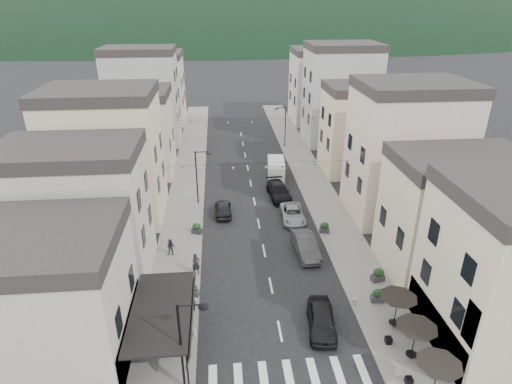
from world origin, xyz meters
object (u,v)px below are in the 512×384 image
parked_car_d (279,191)px  delivery_van (276,168)px  parked_car_e (223,208)px  pedestrian_a (196,264)px  pedestrian_b (171,247)px  parked_car_b (306,245)px  parked_car_a (322,320)px  parked_car_c (293,214)px

parked_car_d → delivery_van: delivery_van is taller
parked_car_e → pedestrian_a: size_ratio=2.21×
parked_car_d → parked_car_e: 7.17m
delivery_van → pedestrian_b: bearing=-118.3°
delivery_van → parked_car_e: bearing=-119.8°
parked_car_b → pedestrian_a: pedestrian_a is taller
parked_car_a → parked_car_c: (0.66, 15.41, -0.10)m
parked_car_c → parked_car_d: bearing=99.1°
parked_car_c → parked_car_e: size_ratio=1.18×
parked_car_d → pedestrian_a: pedestrian_a is taller
parked_car_d → parked_car_e: parked_car_d is taller
parked_car_b → pedestrian_a: size_ratio=2.64×
pedestrian_a → parked_car_d: bearing=35.1°
parked_car_e → delivery_van: size_ratio=0.79×
parked_car_e → parked_car_c: bearing=164.2°
parked_car_b → parked_car_e: bearing=128.7°
parked_car_a → delivery_van: delivery_van is taller
parked_car_a → pedestrian_a: bearing=148.5°
parked_car_e → pedestrian_a: bearing=76.1°
parked_car_c → parked_car_b: bearing=-87.1°
parked_car_a → parked_car_d: size_ratio=0.85×
parked_car_b → delivery_van: (-0.29, 17.35, 0.38)m
parked_car_a → parked_car_b: 9.29m
delivery_van → pedestrian_b: delivery_van is taller
pedestrian_b → parked_car_b: bearing=-3.9°
parked_car_a → pedestrian_b: pedestrian_b is taller
parked_car_b → parked_car_d: parked_car_b is taller
parked_car_d → parked_car_e: bearing=-155.0°
parked_car_a → pedestrian_b: bearing=145.0°
parked_car_c → pedestrian_b: pedestrian_b is taller
parked_car_d → delivery_van: 5.85m
parked_car_c → pedestrian_b: bearing=-152.3°
parked_car_e → parked_car_d: bearing=-151.3°
parked_car_c → pedestrian_a: 12.58m
parked_car_a → parked_car_e: parked_car_a is taller
parked_car_a → pedestrian_a: pedestrian_a is taller
parked_car_c → pedestrian_b: 12.79m
parked_car_d → parked_car_c: bearing=-87.6°
parked_car_d → pedestrian_b: (-10.86, -10.92, 0.12)m
parked_car_b → pedestrian_b: (-11.61, 0.61, 0.08)m
parked_car_d → parked_car_b: bearing=-90.9°
parked_car_a → parked_car_b: (0.75, 9.26, 0.04)m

